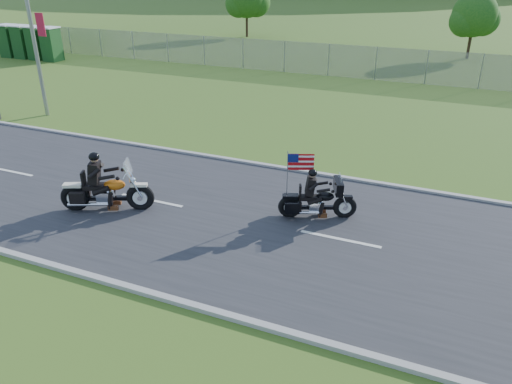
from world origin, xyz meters
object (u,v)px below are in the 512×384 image
at_px(porta_toilet_d, 9,41).
at_px(motorcycle_follow, 317,202).
at_px(porta_toilet_a, 51,45).
at_px(porta_toilet_c, 22,42).
at_px(motorcycle_lead, 105,193).
at_px(porta_toilet_b, 37,44).

distance_m(porta_toilet_d, motorcycle_follow, 33.33).
relative_size(porta_toilet_a, porta_toilet_c, 1.00).
height_order(porta_toilet_d, motorcycle_lead, porta_toilet_d).
distance_m(porta_toilet_c, motorcycle_lead, 28.38).
height_order(porta_toilet_a, porta_toilet_c, same).
bearing_deg(porta_toilet_c, motorcycle_lead, -39.42).
bearing_deg(motorcycle_follow, porta_toilet_b, 126.59).
height_order(porta_toilet_a, porta_toilet_d, same).
height_order(porta_toilet_a, motorcycle_follow, porta_toilet_a).
distance_m(porta_toilet_a, motorcycle_follow, 29.72).
xyz_separation_m(porta_toilet_a, motorcycle_lead, (19.12, -18.02, -0.56)).
relative_size(porta_toilet_b, motorcycle_lead, 0.88).
relative_size(porta_toilet_c, motorcycle_lead, 0.88).
height_order(motorcycle_lead, motorcycle_follow, motorcycle_follow).
bearing_deg(motorcycle_lead, porta_toilet_b, 114.22).
distance_m(porta_toilet_a, porta_toilet_b, 1.40).
xyz_separation_m(porta_toilet_c, motorcycle_follow, (27.83, -16.00, -0.62)).
bearing_deg(motorcycle_follow, porta_toilet_d, 129.09).
bearing_deg(porta_toilet_d, motorcycle_lead, -37.69).
height_order(porta_toilet_c, motorcycle_follow, porta_toilet_c).
height_order(porta_toilet_b, porta_toilet_d, same).
relative_size(porta_toilet_a, porta_toilet_b, 1.00).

